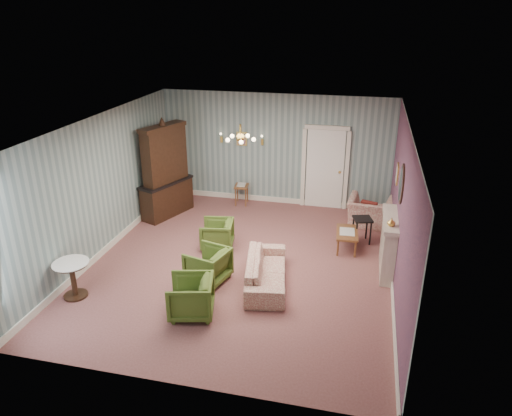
% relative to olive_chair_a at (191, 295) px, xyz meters
% --- Properties ---
extents(floor, '(7.00, 7.00, 0.00)m').
position_rel_olive_chair_a_xyz_m(floor, '(0.40, 1.88, -0.38)').
color(floor, '#83504C').
rests_on(floor, ground).
extents(ceiling, '(7.00, 7.00, 0.00)m').
position_rel_olive_chair_a_xyz_m(ceiling, '(0.40, 1.88, 2.52)').
color(ceiling, white).
rests_on(ceiling, ground).
extents(wall_back, '(6.00, 0.00, 6.00)m').
position_rel_olive_chair_a_xyz_m(wall_back, '(0.40, 5.38, 1.07)').
color(wall_back, slate).
rests_on(wall_back, ground).
extents(wall_front, '(6.00, 0.00, 6.00)m').
position_rel_olive_chair_a_xyz_m(wall_front, '(0.40, -1.62, 1.07)').
color(wall_front, slate).
rests_on(wall_front, ground).
extents(wall_left, '(0.00, 7.00, 7.00)m').
position_rel_olive_chair_a_xyz_m(wall_left, '(-2.60, 1.88, 1.07)').
color(wall_left, slate).
rests_on(wall_left, ground).
extents(wall_right, '(0.00, 7.00, 7.00)m').
position_rel_olive_chair_a_xyz_m(wall_right, '(3.40, 1.88, 1.07)').
color(wall_right, slate).
rests_on(wall_right, ground).
extents(wall_right_floral, '(0.00, 7.00, 7.00)m').
position_rel_olive_chair_a_xyz_m(wall_right_floral, '(3.39, 1.88, 1.07)').
color(wall_right_floral, '#A75364').
rests_on(wall_right_floral, ground).
extents(door, '(1.12, 0.12, 2.16)m').
position_rel_olive_chair_a_xyz_m(door, '(1.70, 5.34, 0.70)').
color(door, white).
rests_on(door, floor).
extents(olive_chair_a, '(0.84, 0.88, 0.75)m').
position_rel_olive_chair_a_xyz_m(olive_chair_a, '(0.00, 0.00, 0.00)').
color(olive_chair_a, '#475F21').
rests_on(olive_chair_a, floor).
extents(olive_chair_b, '(0.83, 0.86, 0.73)m').
position_rel_olive_chair_a_xyz_m(olive_chair_b, '(-0.07, 1.12, -0.01)').
color(olive_chair_b, '#475F21').
rests_on(olive_chair_b, floor).
extents(olive_chair_c, '(0.73, 0.76, 0.69)m').
position_rel_olive_chair_a_xyz_m(olive_chair_c, '(-0.32, 2.47, -0.03)').
color(olive_chair_c, '#475F21').
rests_on(olive_chair_c, floor).
extents(sofa_chintz, '(0.85, 1.91, 0.72)m').
position_rel_olive_chair_a_xyz_m(sofa_chintz, '(1.04, 1.26, -0.02)').
color(sofa_chintz, '#943E3B').
rests_on(sofa_chintz, floor).
extents(wingback_chair, '(1.11, 0.78, 0.92)m').
position_rel_olive_chair_a_xyz_m(wingback_chair, '(2.92, 4.43, 0.08)').
color(wingback_chair, '#943E3B').
rests_on(wingback_chair, floor).
extents(dresser, '(1.00, 1.55, 2.44)m').
position_rel_olive_chair_a_xyz_m(dresser, '(-2.08, 3.93, 0.84)').
color(dresser, black).
rests_on(dresser, floor).
extents(fireplace, '(0.30, 1.40, 1.16)m').
position_rel_olive_chair_a_xyz_m(fireplace, '(3.26, 2.28, 0.20)').
color(fireplace, beige).
rests_on(fireplace, floor).
extents(mantel_vase, '(0.15, 0.15, 0.15)m').
position_rel_olive_chair_a_xyz_m(mantel_vase, '(3.24, 1.88, 0.86)').
color(mantel_vase, gold).
rests_on(mantel_vase, fireplace).
extents(oval_mirror, '(0.04, 0.76, 0.84)m').
position_rel_olive_chair_a_xyz_m(oval_mirror, '(3.36, 2.28, 1.47)').
color(oval_mirror, white).
rests_on(oval_mirror, wall_right).
extents(framed_print, '(0.04, 0.34, 0.42)m').
position_rel_olive_chair_a_xyz_m(framed_print, '(3.37, 3.63, 1.22)').
color(framed_print, gold).
rests_on(framed_print, wall_right).
extents(coffee_table, '(0.50, 0.84, 0.42)m').
position_rel_olive_chair_a_xyz_m(coffee_table, '(2.44, 3.03, -0.17)').
color(coffee_table, brown).
rests_on(coffee_table, floor).
extents(side_table_black, '(0.48, 0.48, 0.59)m').
position_rel_olive_chair_a_xyz_m(side_table_black, '(2.74, 3.44, -0.08)').
color(side_table_black, black).
rests_on(side_table_black, floor).
extents(pedestal_table, '(0.76, 0.76, 0.70)m').
position_rel_olive_chair_a_xyz_m(pedestal_table, '(-2.25, 0.04, -0.03)').
color(pedestal_table, black).
rests_on(pedestal_table, floor).
extents(nesting_table, '(0.39, 0.47, 0.57)m').
position_rel_olive_chair_a_xyz_m(nesting_table, '(-0.44, 5.03, -0.09)').
color(nesting_table, brown).
rests_on(nesting_table, floor).
extents(gilt_mirror_back, '(0.28, 0.06, 0.36)m').
position_rel_olive_chair_a_xyz_m(gilt_mirror_back, '(-0.50, 5.34, 1.32)').
color(gilt_mirror_back, gold).
rests_on(gilt_mirror_back, wall_back).
extents(sconce_left, '(0.16, 0.12, 0.30)m').
position_rel_olive_chair_a_xyz_m(sconce_left, '(-1.05, 5.32, 1.32)').
color(sconce_left, gold).
rests_on(sconce_left, wall_back).
extents(sconce_right, '(0.16, 0.12, 0.30)m').
position_rel_olive_chair_a_xyz_m(sconce_right, '(0.05, 5.32, 1.32)').
color(sconce_right, gold).
rests_on(sconce_right, wall_back).
extents(chandelier, '(0.56, 0.56, 0.36)m').
position_rel_olive_chair_a_xyz_m(chandelier, '(0.40, 1.88, 2.25)').
color(chandelier, gold).
rests_on(chandelier, ceiling).
extents(burgundy_cushion, '(0.41, 0.28, 0.39)m').
position_rel_olive_chair_a_xyz_m(burgundy_cushion, '(2.87, 4.28, 0.10)').
color(burgundy_cushion, maroon).
rests_on(burgundy_cushion, wingback_chair).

